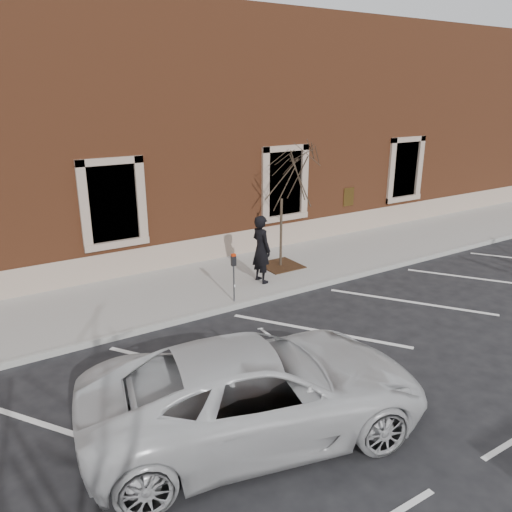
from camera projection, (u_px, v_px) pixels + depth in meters
ground at (268, 300)px, 13.69m from camera, size 120.00×120.00×0.00m
sidewalk_near at (236, 278)px, 15.07m from camera, size 40.00×3.50×0.15m
curb_near at (269, 298)px, 13.63m from camera, size 40.00×0.12×0.15m
parking_stripes at (318, 331)px, 11.93m from camera, size 28.00×4.40×0.01m
building_civic at (154, 132)px, 18.64m from camera, size 40.00×8.62×8.00m
man at (261, 249)px, 14.30m from camera, size 0.52×0.75×1.98m
parking_meter at (234, 269)px, 12.95m from camera, size 0.12×0.09×1.32m
tree_grate at (280, 265)px, 15.88m from camera, size 1.19×1.19×0.03m
sapling at (282, 179)px, 15.01m from camera, size 2.37×2.37×3.95m
white_truck at (258, 389)px, 8.21m from camera, size 6.17×3.86×1.59m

